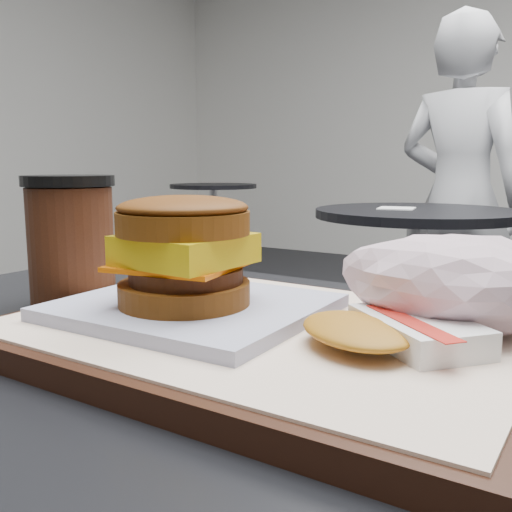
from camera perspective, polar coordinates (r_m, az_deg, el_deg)
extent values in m
cube|color=black|center=(0.41, -6.32, -13.12)|extent=(0.80, 0.60, 0.04)
cube|color=black|center=(0.43, 1.11, -8.09)|extent=(0.38, 0.28, 0.02)
cube|color=white|center=(0.42, 1.11, -6.79)|extent=(0.36, 0.26, 0.00)
cube|color=silver|center=(0.45, -6.30, -5.10)|extent=(0.19, 0.18, 0.01)
cylinder|color=#65370E|center=(0.44, -7.16, -3.66)|extent=(0.10, 0.10, 0.02)
cylinder|color=#361608|center=(0.43, -6.99, -1.89)|extent=(0.09, 0.09, 0.01)
cube|color=orange|center=(0.44, -7.44, -0.83)|extent=(0.10, 0.10, 0.00)
cube|color=#DABF0D|center=(0.43, -7.11, 0.69)|extent=(0.09, 0.09, 0.02)
cylinder|color=brown|center=(0.43, -7.30, 3.33)|extent=(0.10, 0.10, 0.02)
ellipsoid|color=brown|center=(0.43, -7.33, 4.86)|extent=(0.10, 0.10, 0.02)
cube|color=white|center=(0.39, 15.86, -7.19)|extent=(0.10, 0.10, 0.02)
cube|color=red|center=(0.37, 15.24, -6.36)|extent=(0.08, 0.07, 0.00)
ellipsoid|color=#C4811F|center=(0.37, 9.98, -7.31)|extent=(0.11, 0.10, 0.01)
cylinder|color=#3B1B0E|center=(0.57, -17.97, 0.83)|extent=(0.08, 0.08, 0.11)
cylinder|color=black|center=(0.56, -18.29, 7.17)|extent=(0.09, 0.09, 0.01)
cylinder|color=black|center=(2.22, 15.03, -14.89)|extent=(0.44, 0.44, 0.02)
cylinder|color=#A5A5AA|center=(2.10, 15.44, -5.88)|extent=(0.07, 0.07, 0.70)
cylinder|color=black|center=(2.04, 15.88, 4.08)|extent=(0.70, 0.70, 0.03)
cube|color=white|center=(2.04, 13.88, 4.65)|extent=(0.14, 0.14, 0.00)
imported|color=silver|center=(2.53, 19.65, 5.18)|extent=(0.61, 0.46, 1.50)
cylinder|color=black|center=(4.47, -4.19, -2.34)|extent=(0.40, 0.40, 0.02)
cylinder|color=#A5A5AA|center=(4.41, -4.24, 2.24)|extent=(0.06, 0.06, 0.70)
cylinder|color=black|center=(4.38, -4.30, 6.98)|extent=(0.66, 0.66, 0.03)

